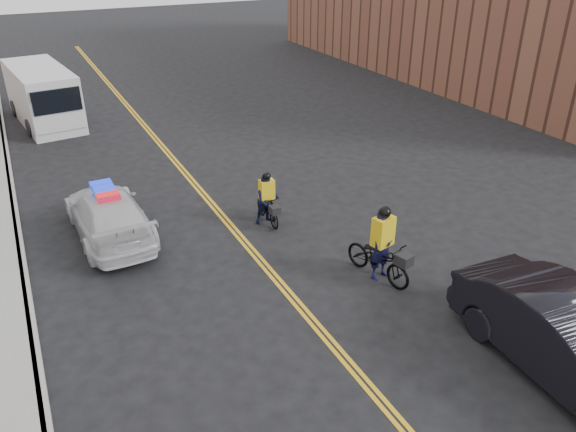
# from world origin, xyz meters

# --- Properties ---
(ground) EXTENTS (120.00, 120.00, 0.00)m
(ground) POSITION_xyz_m (0.00, 0.00, 0.00)
(ground) COLOR black
(ground) RESTS_ON ground
(center_line_left) EXTENTS (0.10, 60.00, 0.01)m
(center_line_left) POSITION_xyz_m (-0.08, 8.00, 0.01)
(center_line_left) COLOR gold
(center_line_left) RESTS_ON ground
(center_line_right) EXTENTS (0.10, 60.00, 0.01)m
(center_line_right) POSITION_xyz_m (0.08, 8.00, 0.01)
(center_line_right) COLOR gold
(center_line_right) RESTS_ON ground
(curb) EXTENTS (0.20, 60.00, 0.15)m
(curb) POSITION_xyz_m (-6.00, 8.00, 0.07)
(curb) COLOR #9A9791
(curb) RESTS_ON ground
(police_cruiser) EXTENTS (2.19, 5.01, 1.59)m
(police_cruiser) POSITION_xyz_m (-3.46, 5.99, 0.72)
(police_cruiser) COLOR silver
(police_cruiser) RESTS_ON ground
(dark_sedan) EXTENTS (2.12, 5.51, 1.79)m
(dark_sedan) POSITION_xyz_m (3.84, -4.31, 0.90)
(dark_sedan) COLOR black
(dark_sedan) RESTS_ON ground
(cargo_van) EXTENTS (2.96, 6.38, 2.58)m
(cargo_van) POSITION_xyz_m (-4.00, 18.59, 1.26)
(cargo_van) COLOR silver
(cargo_van) RESTS_ON ground
(cyclist_near) EXTENTS (1.22, 2.24, 2.09)m
(cyclist_near) POSITION_xyz_m (2.55, 0.49, 0.73)
(cyclist_near) COLOR black
(cyclist_near) RESTS_ON ground
(cyclist_far) EXTENTS (0.78, 1.70, 1.71)m
(cyclist_far) POSITION_xyz_m (1.15, 4.67, 0.67)
(cyclist_far) COLOR black
(cyclist_far) RESTS_ON ground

